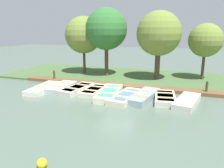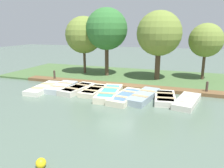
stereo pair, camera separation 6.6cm
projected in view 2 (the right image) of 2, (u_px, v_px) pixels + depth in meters
ground_plane at (116, 92)px, 15.44m from camera, size 80.00×80.00×0.00m
shore_bank at (134, 77)px, 19.99m from camera, size 8.00×24.00×0.15m
dock_walkway at (122, 86)px, 16.72m from camera, size 1.03×16.83×0.24m
rowboat_0 at (44, 88)px, 15.91m from camera, size 3.43×1.42×0.35m
rowboat_1 at (61, 87)px, 16.07m from camera, size 2.91×1.31×0.39m
rowboat_2 at (77, 89)px, 15.58m from camera, size 3.15×1.60×0.39m
rowboat_3 at (94, 90)px, 15.27m from camera, size 2.76×1.17×0.34m
rowboat_4 at (109, 93)px, 14.50m from camera, size 3.70×1.70×0.42m
rowboat_5 at (126, 97)px, 13.82m from camera, size 3.46×1.61×0.37m
rowboat_6 at (144, 96)px, 13.82m from camera, size 3.52×1.64×0.42m
rowboat_7 at (165, 98)px, 13.57m from camera, size 2.84×1.59×0.37m
rowboat_8 at (187, 101)px, 12.99m from camera, size 3.22×1.66×0.35m
mooring_post_near at (55, 76)px, 18.62m from camera, size 0.17×0.17×0.95m
mooring_post_far at (207, 88)px, 14.72m from camera, size 0.17×0.17×0.95m
buoy at (41, 163)px, 6.99m from camera, size 0.33×0.33×0.33m
park_tree_far_left at (84, 35)px, 20.63m from camera, size 3.47×3.47×5.54m
park_tree_left at (107, 29)px, 19.39m from camera, size 3.71×3.71×6.21m
park_tree_center at (159, 34)px, 17.86m from camera, size 3.68×3.68×5.84m
park_tree_right at (206, 40)px, 17.99m from camera, size 2.78×2.78×4.84m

